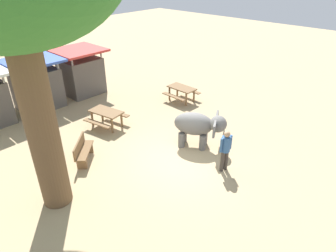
# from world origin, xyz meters

# --- Properties ---
(ground_plane) EXTENTS (60.00, 60.00, 0.00)m
(ground_plane) POSITION_xyz_m (0.00, 0.00, 0.00)
(ground_plane) COLOR tan
(elephant) EXTENTS (1.79, 2.07, 1.48)m
(elephant) POSITION_xyz_m (1.22, 0.05, 0.94)
(elephant) COLOR slate
(elephant) RESTS_ON ground_plane
(person_handler) EXTENTS (0.49, 0.32, 1.62)m
(person_handler) POSITION_xyz_m (0.56, -1.62, 0.95)
(person_handler) COLOR #3F3833
(person_handler) RESTS_ON ground_plane
(wooden_bench) EXTENTS (1.30, 1.25, 0.88)m
(wooden_bench) POSITION_xyz_m (-2.55, 2.63, 0.47)
(wooden_bench) COLOR brown
(wooden_bench) RESTS_ON ground_plane
(picnic_table_near) EXTENTS (1.51, 1.53, 0.78)m
(picnic_table_near) POSITION_xyz_m (4.23, 3.49, 0.59)
(picnic_table_near) COLOR brown
(picnic_table_near) RESTS_ON ground_plane
(picnic_table_far) EXTENTS (1.72, 1.74, 0.78)m
(picnic_table_far) POSITION_xyz_m (-0.28, 4.15, 0.59)
(picnic_table_far) COLOR brown
(picnic_table_far) RESTS_ON ground_plane
(market_stall_blue) EXTENTS (2.50, 2.50, 2.52)m
(market_stall_blue) POSITION_xyz_m (-1.33, 8.41, 1.14)
(market_stall_blue) COLOR #59514C
(market_stall_blue) RESTS_ON ground_plane
(market_stall_red) EXTENTS (2.50, 2.50, 2.52)m
(market_stall_red) POSITION_xyz_m (1.27, 8.41, 1.14)
(market_stall_red) COLOR #59514C
(market_stall_red) RESTS_ON ground_plane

